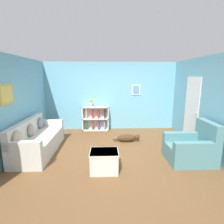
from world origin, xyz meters
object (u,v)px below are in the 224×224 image
couch (38,141)px  recliner_chair (192,148)px  coffee_table (104,161)px  dog (128,138)px  bookshelf (96,119)px  vase (91,102)px

couch → recliner_chair: (3.99, -0.66, -0.00)m
coffee_table → dog: 1.90m
bookshelf → vase: size_ratio=3.43×
recliner_chair → bookshelf: bearing=133.4°
coffee_table → dog: coffee_table is taller
bookshelf → vase: (-0.17, -0.02, 0.65)m
recliner_chair → coffee_table: bearing=-169.5°
bookshelf → recliner_chair: (2.51, -2.65, -0.12)m
couch → bookshelf: bearing=53.4°
vase → dog: bearing=-45.5°
recliner_chair → dog: size_ratio=1.19×
recliner_chair → vase: vase is taller
bookshelf → coffee_table: 3.08m
coffee_table → dog: size_ratio=0.70×
recliner_chair → coffee_table: size_ratio=1.70×
bookshelf → dog: bookshelf is taller
vase → couch: bearing=-123.7°
dog → vase: bearing=134.5°
couch → vase: 2.49m
coffee_table → recliner_chair: bearing=10.5°
couch → dog: 2.68m
couch → dog: (2.58, 0.69, -0.21)m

